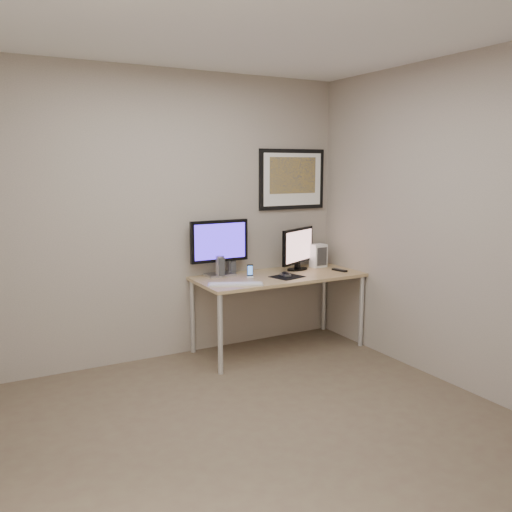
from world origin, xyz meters
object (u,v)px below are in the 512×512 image
object	(u,v)px
desk	(279,282)
framed_art	(292,179)
speaker_right	(232,264)
keyboard	(236,284)
phone_dock	(250,271)
fan_unit	(318,256)
monitor_large	(219,245)
speaker_left	(220,266)
monitor_tv	(298,248)

from	to	relation	value
desk	framed_art	xyz separation A→B (m)	(0.35, 0.33, 0.96)
desk	speaker_right	size ratio (longest dim) A/B	8.72
desk	keyboard	bearing A→B (deg)	-161.20
phone_dock	speaker_right	bearing A→B (deg)	124.30
framed_art	fan_unit	world-z (taller)	framed_art
phone_dock	fan_unit	world-z (taller)	fan_unit
monitor_large	keyboard	xyz separation A→B (m)	(-0.05, -0.43, -0.28)
speaker_right	keyboard	xyz separation A→B (m)	(-0.19, -0.47, -0.08)
desk	keyboard	distance (m)	0.59
speaker_right	keyboard	world-z (taller)	speaker_right
monitor_large	speaker_right	distance (m)	0.25
framed_art	monitor_large	distance (m)	1.04
speaker_left	phone_dock	size ratio (longest dim) A/B	1.63
monitor_large	monitor_tv	xyz separation A→B (m)	(0.80, -0.12, -0.07)
framed_art	phone_dock	distance (m)	1.09
monitor_large	keyboard	distance (m)	0.52
speaker_left	speaker_right	xyz separation A→B (m)	(0.17, 0.10, -0.01)
desk	framed_art	world-z (taller)	framed_art
monitor_large	monitor_tv	bearing A→B (deg)	-9.11
framed_art	phone_dock	xyz separation A→B (m)	(-0.64, -0.30, -0.83)
monitor_tv	speaker_left	distance (m)	0.83
desk	fan_unit	xyz separation A→B (m)	(0.57, 0.17, 0.18)
monitor_tv	speaker_left	world-z (taller)	monitor_tv
monitor_large	keyboard	size ratio (longest dim) A/B	1.21
framed_art	monitor_tv	world-z (taller)	framed_art
monitor_large	desk	bearing A→B (deg)	-26.58
speaker_left	keyboard	world-z (taller)	speaker_left
keyboard	fan_unit	distance (m)	1.18
speaker_right	keyboard	bearing A→B (deg)	-110.57
phone_dock	monitor_tv	bearing A→B (deg)	28.25
monitor_large	keyboard	bearing A→B (deg)	-97.02
desk	speaker_left	bearing A→B (deg)	160.72
monitor_large	speaker_left	xyz separation A→B (m)	(-0.03, -0.06, -0.19)
framed_art	phone_dock	world-z (taller)	framed_art
speaker_right	fan_unit	size ratio (longest dim) A/B	0.78
monitor_large	speaker_right	xyz separation A→B (m)	(0.14, 0.04, -0.20)
fan_unit	framed_art	bearing A→B (deg)	138.98
monitor_large	phone_dock	distance (m)	0.38
desk	framed_art	bearing A→B (deg)	43.46
desk	speaker_right	world-z (taller)	speaker_right
monitor_tv	fan_unit	size ratio (longest dim) A/B	2.09
desk	keyboard	world-z (taller)	keyboard
phone_dock	keyboard	world-z (taller)	phone_dock
monitor_large	speaker_left	bearing A→B (deg)	-113.04
speaker_left	fan_unit	size ratio (longest dim) A/B	0.86
monitor_tv	keyboard	world-z (taller)	monitor_tv
framed_art	monitor_tv	xyz separation A→B (m)	(-0.06, -0.21, -0.67)
speaker_left	keyboard	size ratio (longest dim) A/B	0.42
desk	fan_unit	distance (m)	0.62
speaker_left	keyboard	distance (m)	0.38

